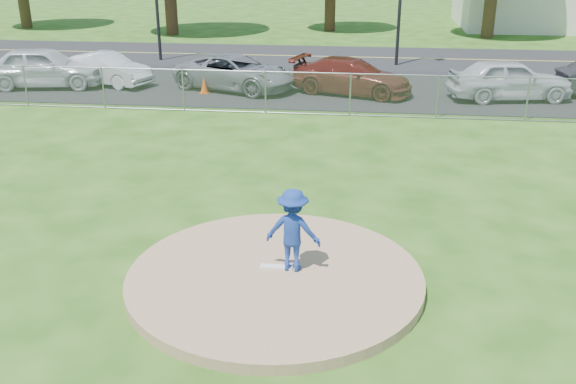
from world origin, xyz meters
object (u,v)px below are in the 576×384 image
pitcher (293,230)px  parked_car_gray (235,72)px  traffic_cone (204,85)px  parked_car_pearl (510,79)px  parked_car_darkred (352,76)px  parked_car_silver (44,67)px  parked_car_white (106,69)px

pitcher → parked_car_gray: 15.98m
parked_car_gray → pitcher: bearing=-144.2°
traffic_cone → parked_car_pearl: parked_car_pearl is taller
traffic_cone → parked_car_darkred: parked_car_darkred is taller
traffic_cone → pitcher: bearing=-70.2°
parked_car_pearl → pitcher: bearing=146.3°
parked_car_gray → parked_car_darkred: bearing=-71.9°
pitcher → parked_car_silver: bearing=-44.0°
parked_car_white → parked_car_gray: size_ratio=0.80×
traffic_cone → parked_car_white: size_ratio=0.16×
parked_car_silver → parked_car_white: 2.52m
pitcher → parked_car_white: (-9.75, 15.71, -0.31)m
pitcher → parked_car_gray: bearing=-68.2°
pitcher → parked_car_silver: 19.24m
parked_car_silver → parked_car_darkred: (12.79, 0.28, -0.14)m
pitcher → parked_car_darkred: bearing=-85.6°
pitcher → parked_car_darkred: (0.66, 15.20, -0.27)m
parked_car_white → parked_car_pearl: size_ratio=0.87×
traffic_cone → parked_car_white: 4.66m
parked_car_silver → parked_car_darkred: size_ratio=1.02×
parked_car_white → parked_car_gray: parked_car_gray is taller
parked_car_gray → parked_car_darkred: 4.78m
parked_car_darkred → parked_car_pearl: bearing=-74.6°
traffic_cone → parked_car_darkred: (5.90, 0.62, 0.38)m
pitcher → traffic_cone: 15.51m
pitcher → parked_car_white: bearing=-51.3°
parked_car_pearl → parked_car_gray: bearing=78.0°
parked_car_darkred → parked_car_pearl: (6.07, -0.25, 0.09)m
traffic_cone → parked_car_darkred: 5.94m
parked_car_white → parked_car_silver: bearing=128.0°
parked_car_gray → parked_car_pearl: (10.84, -0.48, 0.09)m
traffic_cone → parked_car_silver: bearing=177.1°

